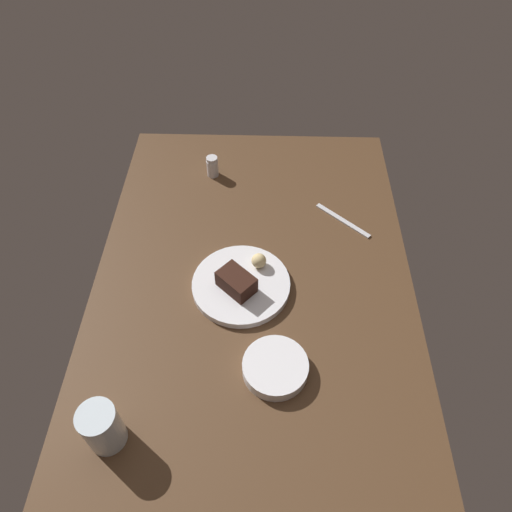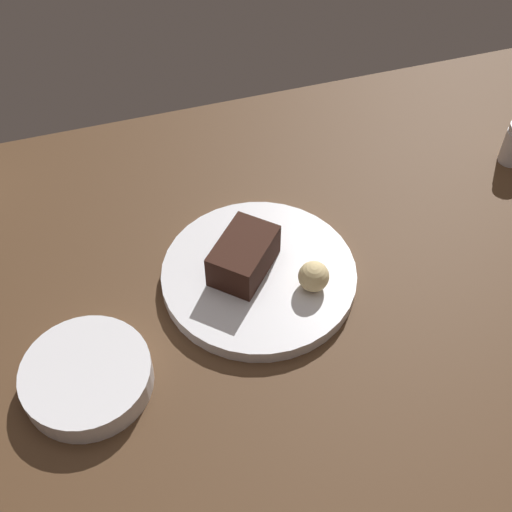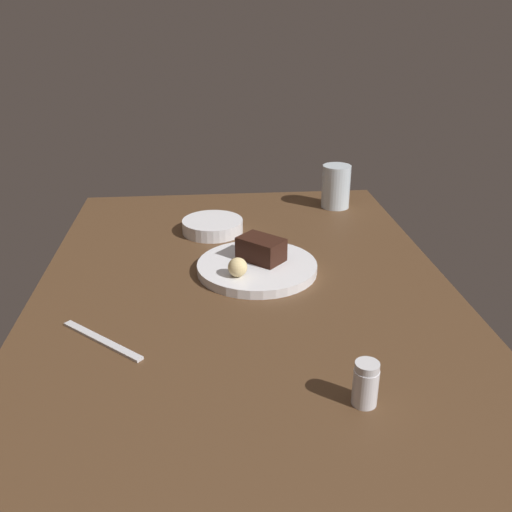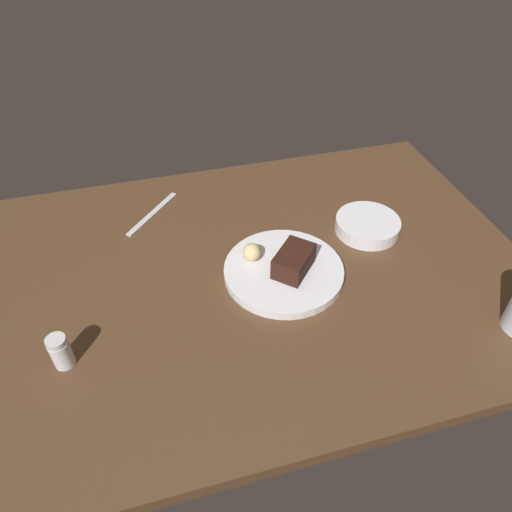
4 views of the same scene
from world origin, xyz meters
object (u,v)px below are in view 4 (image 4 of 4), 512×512
(bread_roll, at_px, (254,252))
(butter_knife, at_px, (153,214))
(salt_shaker, at_px, (61,351))
(chocolate_cake_slice, at_px, (294,261))
(dessert_plate, at_px, (284,271))
(side_bowl, at_px, (367,225))

(bread_roll, height_order, butter_knife, bread_roll)
(salt_shaker, xyz_separation_m, butter_knife, (0.20, 0.40, -0.03))
(chocolate_cake_slice, height_order, salt_shaker, same)
(dessert_plate, distance_m, side_bowl, 0.25)
(butter_knife, bearing_deg, bread_roll, -99.10)
(chocolate_cake_slice, xyz_separation_m, butter_knife, (-0.27, 0.30, -0.04))
(chocolate_cake_slice, relative_size, butter_knife, 0.49)
(chocolate_cake_slice, bearing_deg, butter_knife, 131.78)
(bread_roll, relative_size, side_bowl, 0.26)
(chocolate_cake_slice, distance_m, side_bowl, 0.24)
(dessert_plate, distance_m, bread_roll, 0.08)
(chocolate_cake_slice, xyz_separation_m, side_bowl, (0.22, 0.10, -0.03))
(dessert_plate, relative_size, chocolate_cake_slice, 2.71)
(chocolate_cake_slice, height_order, bread_roll, chocolate_cake_slice)
(bread_roll, bearing_deg, salt_shaker, -158.20)
(chocolate_cake_slice, distance_m, salt_shaker, 0.47)
(dessert_plate, bearing_deg, side_bowl, 20.75)
(dessert_plate, bearing_deg, chocolate_cake_slice, -31.07)
(dessert_plate, bearing_deg, bread_roll, 140.41)
(salt_shaker, bearing_deg, butter_knife, 63.69)
(chocolate_cake_slice, height_order, side_bowl, chocolate_cake_slice)
(dessert_plate, distance_m, butter_knife, 0.38)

